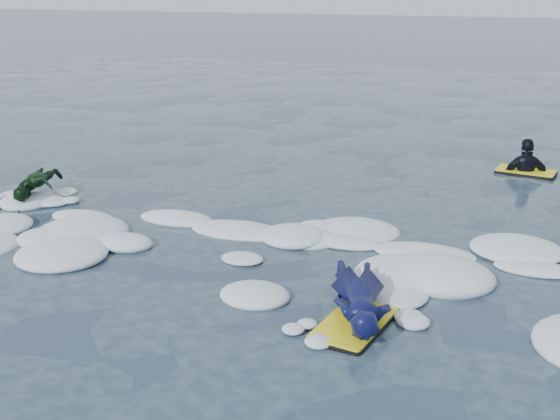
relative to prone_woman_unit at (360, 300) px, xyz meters
The scene contains 5 objects.
ground 2.01m from the prone_woman_unit, 167.70° to the left, with size 120.00×120.00×0.00m, color #162336.
foam_band 2.45m from the prone_woman_unit, 143.29° to the left, with size 12.00×3.10×0.30m, color white, non-canonical shape.
prone_woman_unit is the anchor object (origin of this frame).
prone_child_unit 6.03m from the prone_woman_unit, 157.92° to the left, with size 0.73×1.20×0.43m.
waiting_rider_unit 6.53m from the prone_woman_unit, 76.63° to the left, with size 1.07×0.71×1.48m.
Camera 1 is at (3.30, -6.69, 3.27)m, focal length 45.00 mm.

